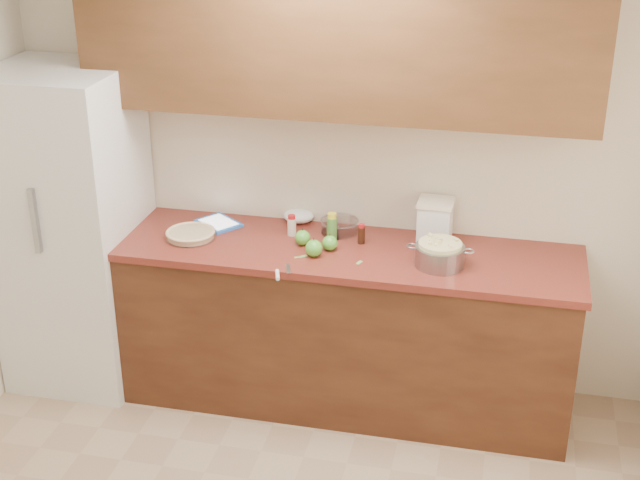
% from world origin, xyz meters
% --- Properties ---
extents(room_shell, '(3.60, 3.60, 3.60)m').
position_xyz_m(room_shell, '(0.00, 0.00, 1.30)').
color(room_shell, tan).
rests_on(room_shell, ground).
extents(counter_run, '(2.64, 0.68, 0.92)m').
position_xyz_m(counter_run, '(0.00, 1.48, 0.46)').
color(counter_run, '#532B17').
rests_on(counter_run, ground).
extents(upper_cabinets, '(2.60, 0.34, 0.70)m').
position_xyz_m(upper_cabinets, '(0.00, 1.63, 1.95)').
color(upper_cabinets, brown).
rests_on(upper_cabinets, room_shell).
extents(fridge, '(0.70, 0.70, 1.80)m').
position_xyz_m(fridge, '(-1.44, 1.44, 0.90)').
color(fridge, silver).
rests_on(fridge, ground).
extents(pie, '(0.27, 0.27, 0.04)m').
position_xyz_m(pie, '(-0.74, 1.43, 0.94)').
color(pie, silver).
rests_on(pie, counter_run).
extents(colander, '(0.34, 0.25, 0.13)m').
position_xyz_m(colander, '(0.59, 1.38, 0.98)').
color(colander, gray).
rests_on(colander, counter_run).
extents(flour_canister, '(0.19, 0.19, 0.23)m').
position_xyz_m(flour_canister, '(0.53, 1.69, 1.04)').
color(flour_canister, white).
rests_on(flour_canister, counter_run).
extents(tablet, '(0.29, 0.28, 0.02)m').
position_xyz_m(tablet, '(-0.66, 1.64, 0.93)').
color(tablet, blue).
rests_on(tablet, counter_run).
extents(paring_knife, '(0.08, 0.20, 0.02)m').
position_xyz_m(paring_knife, '(-0.16, 1.10, 0.93)').
color(paring_knife, gray).
rests_on(paring_knife, counter_run).
extents(lemon_bottle, '(0.06, 0.06, 0.15)m').
position_xyz_m(lemon_bottle, '(-0.00, 1.58, 0.99)').
color(lemon_bottle, '#4C8C38').
rests_on(lemon_bottle, counter_run).
extents(cinnamon_shaker, '(0.05, 0.05, 0.12)m').
position_xyz_m(cinnamon_shaker, '(-0.22, 1.59, 0.98)').
color(cinnamon_shaker, beige).
rests_on(cinnamon_shaker, counter_run).
extents(vanilla_bottle, '(0.04, 0.04, 0.11)m').
position_xyz_m(vanilla_bottle, '(0.16, 1.56, 0.97)').
color(vanilla_bottle, black).
rests_on(vanilla_bottle, counter_run).
extents(mixing_bowl, '(0.21, 0.21, 0.08)m').
position_xyz_m(mixing_bowl, '(0.02, 1.67, 0.96)').
color(mixing_bowl, silver).
rests_on(mixing_bowl, counter_run).
extents(paper_towel, '(0.19, 0.17, 0.07)m').
position_xyz_m(paper_towel, '(-0.23, 1.77, 0.96)').
color(paper_towel, white).
rests_on(paper_towel, counter_run).
extents(apple_left, '(0.08, 0.08, 0.09)m').
position_xyz_m(apple_left, '(-0.14, 1.47, 0.96)').
color(apple_left, green).
rests_on(apple_left, counter_run).
extents(apple_center, '(0.08, 0.08, 0.09)m').
position_xyz_m(apple_center, '(0.02, 1.44, 0.96)').
color(apple_center, green).
rests_on(apple_center, counter_run).
extents(apple_front, '(0.09, 0.09, 0.10)m').
position_xyz_m(apple_front, '(-0.05, 1.35, 0.96)').
color(apple_front, green).
rests_on(apple_front, counter_run).
extents(peel_a, '(0.05, 0.04, 0.00)m').
position_xyz_m(peel_a, '(-0.10, 1.33, 0.92)').
color(peel_a, '#89C25E').
rests_on(peel_a, counter_run).
extents(peel_b, '(0.03, 0.02, 0.00)m').
position_xyz_m(peel_b, '(-0.13, 1.32, 0.92)').
color(peel_b, '#89C25E').
rests_on(peel_b, counter_run).
extents(peel_c, '(0.03, 0.05, 0.00)m').
position_xyz_m(peel_c, '(0.19, 1.32, 0.92)').
color(peel_c, '#89C25E').
rests_on(peel_c, counter_run).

